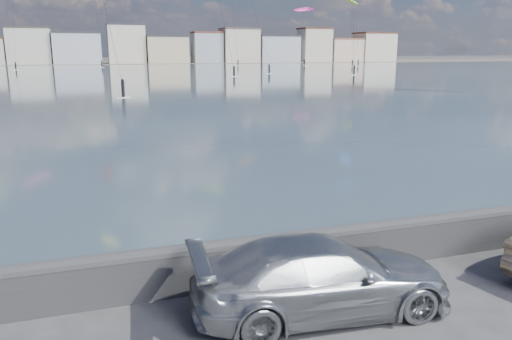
# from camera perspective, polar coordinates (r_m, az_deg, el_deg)

# --- Properties ---
(bay_water) EXTENTS (500.00, 177.00, 0.00)m
(bay_water) POSITION_cam_1_polar(r_m,az_deg,el_deg) (98.49, -16.95, 10.13)
(bay_water) COLOR #374F5A
(bay_water) RESTS_ON ground
(far_shore_strip) EXTENTS (500.00, 60.00, 0.00)m
(far_shore_strip) POSITION_cam_1_polar(r_m,az_deg,el_deg) (206.91, -17.85, 11.59)
(far_shore_strip) COLOR #4C473D
(far_shore_strip) RESTS_ON ground
(seawall) EXTENTS (400.00, 0.36, 1.08)m
(seawall) POSITION_cam_1_polar(r_m,az_deg,el_deg) (10.80, -2.94, -10.33)
(seawall) COLOR #28282B
(seawall) RESTS_ON ground
(far_buildings) EXTENTS (240.79, 13.26, 14.60)m
(far_buildings) POSITION_cam_1_polar(r_m,az_deg,el_deg) (192.88, -17.52, 13.30)
(far_buildings) COLOR beige
(far_buildings) RESTS_ON ground
(car_silver) EXTENTS (5.18, 2.41, 1.46)m
(car_silver) POSITION_cam_1_polar(r_m,az_deg,el_deg) (9.86, 7.52, -11.92)
(car_silver) COLOR #AAADB0
(car_silver) RESTS_ON ground
(kitesurfer_0) EXTENTS (5.30, 12.51, 21.77)m
(kitesurfer_0) POSITION_cam_1_polar(r_m,az_deg,el_deg) (165.71, 10.79, 18.37)
(kitesurfer_0) COLOR #8CD826
(kitesurfer_0) RESTS_ON ground
(kitesurfer_6) EXTENTS (10.21, 12.80, 19.44)m
(kitesurfer_6) POSITION_cam_1_polar(r_m,az_deg,el_deg) (175.31, 5.49, 17.73)
(kitesurfer_6) COLOR #E5338C
(kitesurfer_6) RESTS_ON ground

